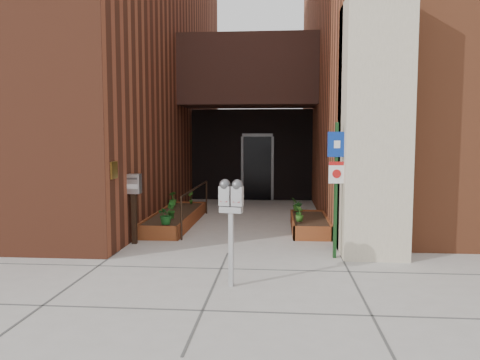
# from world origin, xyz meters

# --- Properties ---
(ground) EXTENTS (80.00, 80.00, 0.00)m
(ground) POSITION_xyz_m (0.00, 0.00, 0.00)
(ground) COLOR #9E9991
(ground) RESTS_ON ground
(architecture) EXTENTS (20.00, 14.60, 10.00)m
(architecture) POSITION_xyz_m (-0.18, 6.89, 4.98)
(architecture) COLOR brown
(architecture) RESTS_ON ground
(planter_left) EXTENTS (0.90, 3.60, 0.30)m
(planter_left) POSITION_xyz_m (-1.55, 2.70, 0.13)
(planter_left) COLOR maroon
(planter_left) RESTS_ON ground
(planter_right) EXTENTS (0.80, 2.20, 0.30)m
(planter_right) POSITION_xyz_m (1.60, 2.20, 0.13)
(planter_right) COLOR maroon
(planter_right) RESTS_ON ground
(handrail) EXTENTS (0.04, 3.34, 0.90)m
(handrail) POSITION_xyz_m (-1.05, 2.65, 0.75)
(handrail) COLOR black
(handrail) RESTS_ON ground
(parking_meter) EXTENTS (0.35, 0.19, 1.50)m
(parking_meter) POSITION_xyz_m (0.25, -1.85, 1.16)
(parking_meter) COLOR #B1B1B3
(parking_meter) RESTS_ON ground
(sign_post) EXTENTS (0.32, 0.09, 2.33)m
(sign_post) POSITION_xyz_m (1.88, -0.17, 1.43)
(sign_post) COLOR #153A18
(sign_post) RESTS_ON ground
(payment_dropbox) EXTENTS (0.27, 0.21, 1.37)m
(payment_dropbox) POSITION_xyz_m (-1.90, 0.62, 0.99)
(payment_dropbox) COLOR black
(payment_dropbox) RESTS_ON ground
(shrub_left_a) EXTENTS (0.53, 0.53, 0.41)m
(shrub_left_a) POSITION_xyz_m (-1.38, 1.10, 0.51)
(shrub_left_a) COLOR #16501B
(shrub_left_a) RESTS_ON planter_left
(shrub_left_b) EXTENTS (0.28, 0.28, 0.36)m
(shrub_left_b) POSITION_xyz_m (-1.45, 1.80, 0.48)
(shrub_left_b) COLOR #1E5B1A
(shrub_left_b) RESTS_ON planter_left
(shrub_left_c) EXTENTS (0.29, 0.29, 0.36)m
(shrub_left_c) POSITION_xyz_m (-1.85, 3.73, 0.48)
(shrub_left_c) COLOR #255E1B
(shrub_left_c) RESTS_ON planter_left
(shrub_left_d) EXTENTS (0.24, 0.24, 0.33)m
(shrub_left_d) POSITION_xyz_m (-1.44, 4.10, 0.46)
(shrub_left_d) COLOR #295E1A
(shrub_left_d) RESTS_ON planter_left
(shrub_right_a) EXTENTS (0.24, 0.24, 0.32)m
(shrub_right_a) POSITION_xyz_m (1.35, 1.65, 0.46)
(shrub_right_a) COLOR #295B1A
(shrub_right_a) RESTS_ON planter_right
(shrub_right_b) EXTENTS (0.18, 0.18, 0.34)m
(shrub_right_b) POSITION_xyz_m (1.35, 2.23, 0.47)
(shrub_right_b) COLOR #17521B
(shrub_right_b) RESTS_ON planter_right
(shrub_right_c) EXTENTS (0.29, 0.29, 0.32)m
(shrub_right_c) POSITION_xyz_m (1.35, 3.10, 0.46)
(shrub_right_c) COLOR #2B631C
(shrub_right_c) RESTS_ON planter_right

